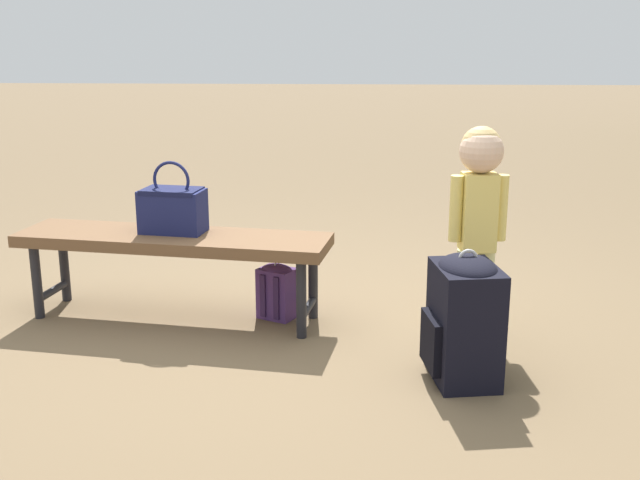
% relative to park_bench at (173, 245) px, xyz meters
% --- Properties ---
extents(ground_plane, '(40.00, 40.00, 0.00)m').
position_rel_park_bench_xyz_m(ground_plane, '(0.50, -0.17, -0.39)').
color(ground_plane, brown).
rests_on(ground_plane, ground).
extents(park_bench, '(1.64, 0.62, 0.45)m').
position_rel_park_bench_xyz_m(park_bench, '(0.00, 0.00, 0.00)').
color(park_bench, brown).
rests_on(park_bench, ground).
extents(handbag, '(0.34, 0.23, 0.37)m').
position_rel_park_bench_xyz_m(handbag, '(-0.00, 0.04, 0.18)').
color(handbag, '#191E4C').
rests_on(handbag, park_bench).
extents(child_standing, '(0.28, 0.21, 1.02)m').
position_rel_park_bench_xyz_m(child_standing, '(1.51, -0.15, 0.29)').
color(child_standing, '#CCCC8C').
rests_on(child_standing, ground).
extents(backpack_large, '(0.34, 0.38, 0.58)m').
position_rel_park_bench_xyz_m(backpack_large, '(1.40, -0.67, -0.10)').
color(backpack_large, black).
rests_on(backpack_large, ground).
extents(backpack_small, '(0.22, 0.20, 0.31)m').
position_rel_park_bench_xyz_m(backpack_small, '(0.53, 0.03, -0.24)').
color(backpack_small, '#4C2D66').
rests_on(backpack_small, ground).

